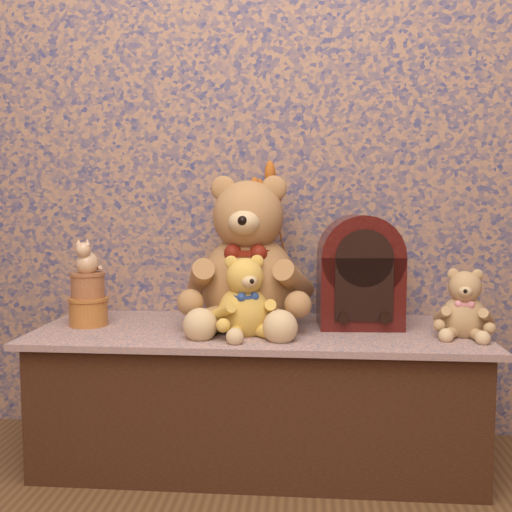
% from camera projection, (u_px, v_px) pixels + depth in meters
% --- Properties ---
extents(display_shelf, '(1.42, 0.55, 0.44)m').
position_uv_depth(display_shelf, '(257.00, 394.00, 1.90)').
color(display_shelf, '#384F73').
rests_on(display_shelf, ground).
extents(teddy_large, '(0.43, 0.51, 0.53)m').
position_uv_depth(teddy_large, '(249.00, 246.00, 1.91)').
color(teddy_large, '#8D5F36').
rests_on(teddy_large, display_shelf).
extents(teddy_medium, '(0.29, 0.31, 0.26)m').
position_uv_depth(teddy_medium, '(244.00, 292.00, 1.78)').
color(teddy_medium, gold).
rests_on(teddy_medium, display_shelf).
extents(teddy_small, '(0.22, 0.24, 0.22)m').
position_uv_depth(teddy_small, '(464.00, 300.00, 1.76)').
color(teddy_small, tan).
rests_on(teddy_small, display_shelf).
extents(cathedral_radio, '(0.28, 0.21, 0.37)m').
position_uv_depth(cathedral_radio, '(360.00, 271.00, 1.90)').
color(cathedral_radio, '#3D0D0B').
rests_on(cathedral_radio, display_shelf).
extents(ceramic_vase, '(0.13, 0.13, 0.19)m').
position_uv_depth(ceramic_vase, '(267.00, 293.00, 2.01)').
color(ceramic_vase, tan).
rests_on(ceramic_vase, display_shelf).
extents(dried_stalks, '(0.24, 0.24, 0.40)m').
position_uv_depth(dried_stalks, '(267.00, 208.00, 1.98)').
color(dried_stalks, '#BA5D1D').
rests_on(dried_stalks, ceramic_vase).
extents(biscuit_tin_lower, '(0.16, 0.16, 0.09)m').
position_uv_depth(biscuit_tin_lower, '(89.00, 312.00, 1.92)').
color(biscuit_tin_lower, gold).
rests_on(biscuit_tin_lower, display_shelf).
extents(biscuit_tin_upper, '(0.14, 0.14, 0.08)m').
position_uv_depth(biscuit_tin_upper, '(88.00, 286.00, 1.91)').
color(biscuit_tin_upper, tan).
rests_on(biscuit_tin_upper, biscuit_tin_lower).
extents(cat_figurine, '(0.09, 0.10, 0.12)m').
position_uv_depth(cat_figurine, '(87.00, 256.00, 1.91)').
color(cat_figurine, silver).
rests_on(cat_figurine, biscuit_tin_upper).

